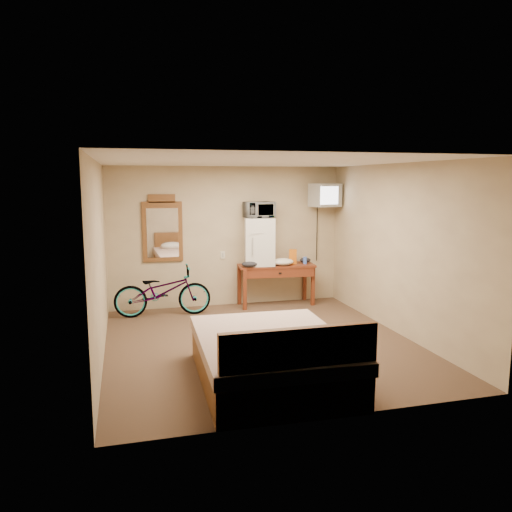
{
  "coord_description": "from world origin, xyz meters",
  "views": [
    {
      "loc": [
        -1.79,
        -6.47,
        2.25
      ],
      "look_at": [
        0.06,
        0.48,
        1.16
      ],
      "focal_mm": 35.0,
      "sensor_mm": 36.0,
      "label": 1
    }
  ],
  "objects_px": {
    "mini_fridge": "(259,241)",
    "crt_television": "(325,195)",
    "desk": "(277,271)",
    "bed": "(272,358)",
    "microwave": "(259,210)",
    "bicycle": "(163,291)",
    "blue_cup": "(305,260)",
    "wall_mirror": "(163,229)"
  },
  "relations": [
    {
      "from": "bicycle",
      "to": "blue_cup",
      "type": "bearing_deg",
      "value": -84.76
    },
    {
      "from": "microwave",
      "to": "crt_television",
      "type": "height_order",
      "value": "crt_television"
    },
    {
      "from": "microwave",
      "to": "bed",
      "type": "distance_m",
      "value": 3.8
    },
    {
      "from": "blue_cup",
      "to": "crt_television",
      "type": "bearing_deg",
      "value": 8.92
    },
    {
      "from": "desk",
      "to": "wall_mirror",
      "type": "relative_size",
      "value": 1.21
    },
    {
      "from": "mini_fridge",
      "to": "bicycle",
      "type": "bearing_deg",
      "value": -171.84
    },
    {
      "from": "microwave",
      "to": "bicycle",
      "type": "xyz_separation_m",
      "value": [
        -1.74,
        -0.25,
        -1.32
      ]
    },
    {
      "from": "wall_mirror",
      "to": "desk",
      "type": "bearing_deg",
      "value": -7.81
    },
    {
      "from": "blue_cup",
      "to": "crt_television",
      "type": "xyz_separation_m",
      "value": [
        0.39,
        0.06,
        1.17
      ]
    },
    {
      "from": "crt_television",
      "to": "bicycle",
      "type": "bearing_deg",
      "value": -175.84
    },
    {
      "from": "microwave",
      "to": "blue_cup",
      "type": "height_order",
      "value": "microwave"
    },
    {
      "from": "microwave",
      "to": "wall_mirror",
      "type": "bearing_deg",
      "value": 163.24
    },
    {
      "from": "mini_fridge",
      "to": "crt_television",
      "type": "distance_m",
      "value": 1.47
    },
    {
      "from": "desk",
      "to": "blue_cup",
      "type": "distance_m",
      "value": 0.56
    },
    {
      "from": "mini_fridge",
      "to": "microwave",
      "type": "height_order",
      "value": "microwave"
    },
    {
      "from": "desk",
      "to": "bed",
      "type": "bearing_deg",
      "value": -107.99
    },
    {
      "from": "microwave",
      "to": "bicycle",
      "type": "relative_size",
      "value": 0.32
    },
    {
      "from": "wall_mirror",
      "to": "bed",
      "type": "xyz_separation_m",
      "value": [
        0.9,
        -3.64,
        -1.12
      ]
    },
    {
      "from": "crt_television",
      "to": "bed",
      "type": "relative_size",
      "value": 0.29
    },
    {
      "from": "mini_fridge",
      "to": "bed",
      "type": "distance_m",
      "value": 3.62
    },
    {
      "from": "mini_fridge",
      "to": "crt_television",
      "type": "relative_size",
      "value": 1.34
    },
    {
      "from": "blue_cup",
      "to": "bicycle",
      "type": "relative_size",
      "value": 0.08
    },
    {
      "from": "mini_fridge",
      "to": "blue_cup",
      "type": "distance_m",
      "value": 0.92
    },
    {
      "from": "desk",
      "to": "bicycle",
      "type": "bearing_deg",
      "value": -174.6
    },
    {
      "from": "crt_television",
      "to": "microwave",
      "type": "bearing_deg",
      "value": 178.41
    },
    {
      "from": "desk",
      "to": "bicycle",
      "type": "distance_m",
      "value": 2.07
    },
    {
      "from": "desk",
      "to": "mini_fridge",
      "type": "bearing_deg",
      "value": 169.86
    },
    {
      "from": "desk",
      "to": "microwave",
      "type": "height_order",
      "value": "microwave"
    },
    {
      "from": "mini_fridge",
      "to": "bed",
      "type": "bearing_deg",
      "value": -102.88
    },
    {
      "from": "blue_cup",
      "to": "bed",
      "type": "height_order",
      "value": "bed"
    },
    {
      "from": "blue_cup",
      "to": "bicycle",
      "type": "distance_m",
      "value": 2.61
    },
    {
      "from": "mini_fridge",
      "to": "desk",
      "type": "bearing_deg",
      "value": -10.14
    },
    {
      "from": "desk",
      "to": "crt_television",
      "type": "height_order",
      "value": "crt_television"
    },
    {
      "from": "desk",
      "to": "bicycle",
      "type": "relative_size",
      "value": 0.88
    },
    {
      "from": "blue_cup",
      "to": "bicycle",
      "type": "bearing_deg",
      "value": -176.57
    },
    {
      "from": "microwave",
      "to": "bed",
      "type": "bearing_deg",
      "value": -112.27
    },
    {
      "from": "microwave",
      "to": "bicycle",
      "type": "height_order",
      "value": "microwave"
    },
    {
      "from": "mini_fridge",
      "to": "blue_cup",
      "type": "xyz_separation_m",
      "value": [
        0.84,
        -0.09,
        -0.36
      ]
    },
    {
      "from": "mini_fridge",
      "to": "bicycle",
      "type": "height_order",
      "value": "mini_fridge"
    },
    {
      "from": "bed",
      "to": "bicycle",
      "type": "bearing_deg",
      "value": 106.77
    },
    {
      "from": "desk",
      "to": "blue_cup",
      "type": "relative_size",
      "value": 11.13
    },
    {
      "from": "desk",
      "to": "blue_cup",
      "type": "xyz_separation_m",
      "value": [
        0.53,
        -0.04,
        0.18
      ]
    }
  ]
}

